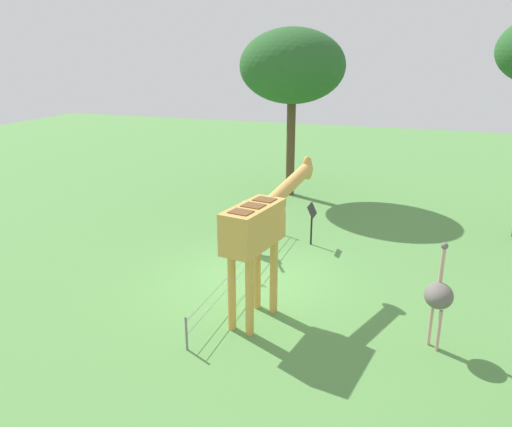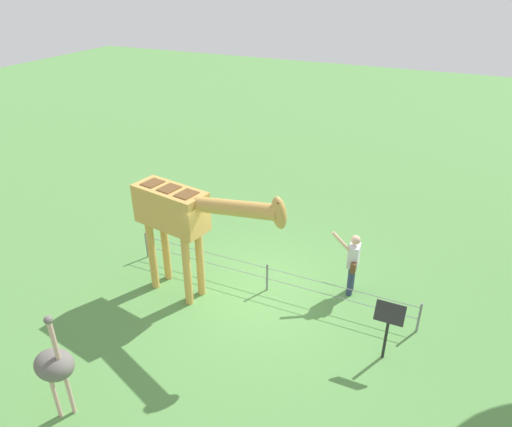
% 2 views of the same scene
% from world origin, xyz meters
% --- Properties ---
extents(ground_plane, '(60.00, 60.00, 0.00)m').
position_xyz_m(ground_plane, '(0.00, 0.00, 0.00)').
color(ground_plane, '#568E47').
extents(giraffe, '(3.87, 1.15, 3.29)m').
position_xyz_m(giraffe, '(-1.63, -0.70, 2.14)').
color(giraffe, gold).
rests_on(giraffe, ground_plane).
extents(visitor, '(0.66, 0.58, 1.68)m').
position_xyz_m(visitor, '(1.84, 0.97, 0.90)').
color(visitor, navy).
rests_on(visitor, ground_plane).
extents(ostrich, '(0.70, 0.56, 2.25)m').
position_xyz_m(ostrich, '(-1.76, -4.46, 1.18)').
color(ostrich, '#CC9E93').
rests_on(ostrich, ground_plane).
extents(tree_northeast, '(4.19, 4.19, 6.73)m').
position_xyz_m(tree_northeast, '(8.37, 1.37, 5.23)').
color(tree_northeast, brown).
rests_on(tree_northeast, ground_plane).
extents(info_sign, '(0.56, 0.21, 1.32)m').
position_xyz_m(info_sign, '(2.98, -0.81, 0.95)').
color(info_sign, black).
rests_on(info_sign, ground_plane).
extents(wire_fence, '(7.05, 0.05, 0.75)m').
position_xyz_m(wire_fence, '(0.00, 0.24, 0.40)').
color(wire_fence, slate).
rests_on(wire_fence, ground_plane).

